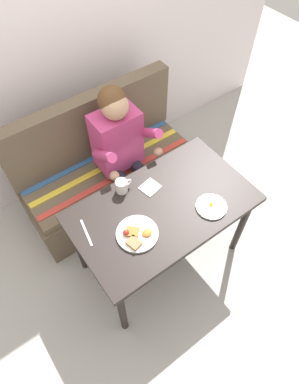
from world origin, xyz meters
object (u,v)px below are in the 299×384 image
Objects in this scene: table at (163,213)px; coffee_mug at (122,186)px; knife at (86,233)px; plate_breakfast at (137,234)px; person at (122,147)px; plate_eggs at (211,207)px; couch at (107,172)px; napkin at (150,187)px.

coffee_mug is (-0.14, 0.26, 0.13)m from table.
plate_breakfast is at bearing -28.75° from knife.
knife is (-0.50, 0.12, 0.08)m from table.
person is 0.80m from plate_eggs.
plate_breakfast is 2.20× the size of coffee_mug.
couch is 12.20× the size of coffee_mug.
coffee_mug is 0.59× the size of knife.
coffee_mug is 0.96× the size of napkin.
person is 0.74m from plate_breakfast.
napkin is (0.02, 0.17, 0.09)m from table.
plate_eggs is 1.00× the size of knife.
person is at bearing 56.74° from coffee_mug.
table is 0.33m from coffee_mug.
plate_breakfast is 0.36m from coffee_mug.
knife is (-0.36, -0.14, -0.05)m from coffee_mug.
couch reaches higher than plate_eggs.
person is at bearing -67.74° from couch.
coffee_mug is at bearing 118.60° from table.
coffee_mug is (-0.14, -0.50, 0.45)m from couch.
napkin reaches higher than table.
person is 0.39m from coffee_mug.
plate_breakfast is 2.12× the size of napkin.
plate_eggs is at bearing -12.31° from knife.
plate_eggs is (0.17, -0.78, -0.00)m from person.
coffee_mug is at bearing 151.02° from napkin.
person is 4.66× the size of plate_breakfast.
coffee_mug is (-0.39, 0.45, 0.04)m from plate_eggs.
plate_breakfast is at bearing -109.26° from coffee_mug.
table is at bearing 142.20° from plate_eggs.
plate_eggs is 0.43m from napkin.
plate_breakfast is at bearing -107.27° from couch.
plate_eggs reaches higher than napkin.
napkin is (0.28, 0.25, -0.01)m from plate_breakfast.
coffee_mug reaches higher than knife.
person is 9.88× the size of napkin.
plate_eggs is at bearing -49.38° from coffee_mug.
person is at bearing 102.54° from plate_eggs.
plate_breakfast is (-0.26, -0.07, 0.09)m from table.
table is 6.00× the size of plate_eggs.
table is at bearing 15.93° from plate_breakfast.
table is 0.83× the size of couch.
person reaches higher than coffee_mug.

